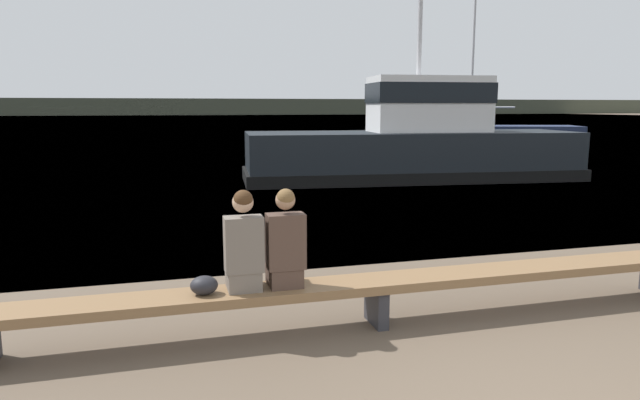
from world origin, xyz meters
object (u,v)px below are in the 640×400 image
Objects in this scene: person_right at (285,245)px; tugboat_red at (415,147)px; moored_sailboat at (479,139)px; bench_main at (377,286)px; shopping_bag at (204,285)px; person_left at (244,247)px.

tugboat_red reaches higher than person_right.
moored_sailboat is at bearing -34.88° from tugboat_red.
tugboat_red is 1.10× the size of moored_sailboat.
bench_main is 1.10m from person_right.
person_right is 3.77× the size of shopping_bag.
person_left is 0.09× the size of tugboat_red.
shopping_bag is 0.03× the size of moored_sailboat.
tugboat_red reaches higher than person_left.
shopping_bag is (-1.77, -0.02, 0.17)m from bench_main.
bench_main is at bearing 159.03° from tugboat_red.
moored_sailboat is (14.44, 19.82, -0.25)m from person_left.
moored_sailboat reaches higher than person_right.
shopping_bag is at bearing -176.33° from person_left.
tugboat_red reaches higher than shopping_bag.
person_right is at bearing 155.13° from tugboat_red.
bench_main is at bearing 0.68° from shopping_bag.
bench_main is 0.82× the size of moored_sailboat.
moored_sailboat reaches higher than tugboat_red.
shopping_bag is 13.24m from tugboat_red.
shopping_bag is at bearing 152.20° from tugboat_red.
person_left is 1.00× the size of person_right.
person_left is (-1.38, 0.00, 0.52)m from bench_main.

